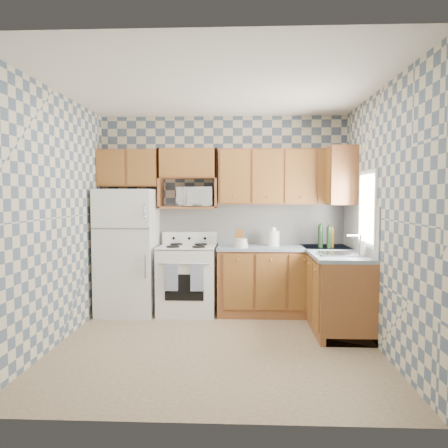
# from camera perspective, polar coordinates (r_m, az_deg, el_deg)

# --- Properties ---
(floor) EXTENTS (3.40, 3.40, 0.00)m
(floor) POSITION_cam_1_polar(r_m,az_deg,el_deg) (4.82, -1.02, -15.58)
(floor) COLOR #776148
(floor) RESTS_ON ground
(back_wall) EXTENTS (3.40, 0.02, 2.70)m
(back_wall) POSITION_cam_1_polar(r_m,az_deg,el_deg) (6.15, -0.12, 1.43)
(back_wall) COLOR slate
(back_wall) RESTS_ON ground
(right_wall) EXTENTS (0.02, 3.20, 2.70)m
(right_wall) POSITION_cam_1_polar(r_m,az_deg,el_deg) (4.77, 19.82, 0.58)
(right_wall) COLOR slate
(right_wall) RESTS_ON ground
(backsplash_back) EXTENTS (2.60, 0.02, 0.56)m
(backsplash_back) POSITION_cam_1_polar(r_m,az_deg,el_deg) (6.15, 3.61, 0.02)
(backsplash_back) COLOR silver
(backsplash_back) RESTS_ON back_wall
(backsplash_right) EXTENTS (0.02, 1.60, 0.56)m
(backsplash_right) POSITION_cam_1_polar(r_m,az_deg,el_deg) (5.54, 17.23, -0.53)
(backsplash_right) COLOR silver
(backsplash_right) RESTS_ON right_wall
(refrigerator) EXTENTS (0.75, 0.70, 1.68)m
(refrigerator) POSITION_cam_1_polar(r_m,az_deg,el_deg) (6.05, -12.46, -3.55)
(refrigerator) COLOR white
(refrigerator) RESTS_ON floor
(stove_body) EXTENTS (0.76, 0.65, 0.90)m
(stove_body) POSITION_cam_1_polar(r_m,az_deg,el_deg) (5.98, -4.80, -7.34)
(stove_body) COLOR white
(stove_body) RESTS_ON floor
(cooktop) EXTENTS (0.76, 0.65, 0.02)m
(cooktop) POSITION_cam_1_polar(r_m,az_deg,el_deg) (5.91, -4.83, -3.01)
(cooktop) COLOR silver
(cooktop) RESTS_ON stove_body
(backguard) EXTENTS (0.76, 0.08, 0.17)m
(backguard) POSITION_cam_1_polar(r_m,az_deg,el_deg) (6.17, -4.50, -1.84)
(backguard) COLOR white
(backguard) RESTS_ON cooktop
(dish_towel_left) EXTENTS (0.17, 0.02, 0.35)m
(dish_towel_left) POSITION_cam_1_polar(r_m,az_deg,el_deg) (5.64, -6.89, -6.92)
(dish_towel_left) COLOR navy
(dish_towel_left) RESTS_ON stove_body
(dish_towel_right) EXTENTS (0.17, 0.02, 0.35)m
(dish_towel_right) POSITION_cam_1_polar(r_m,az_deg,el_deg) (5.60, -3.55, -6.99)
(dish_towel_right) COLOR navy
(dish_towel_right) RESTS_ON stove_body
(base_cabinets_back) EXTENTS (1.75, 0.60, 0.88)m
(base_cabinets_back) POSITION_cam_1_polar(r_m,az_deg,el_deg) (5.98, 7.74, -7.46)
(base_cabinets_back) COLOR brown
(base_cabinets_back) RESTS_ON floor
(base_cabinets_right) EXTENTS (0.60, 1.60, 0.88)m
(base_cabinets_right) POSITION_cam_1_polar(r_m,az_deg,el_deg) (5.58, 14.17, -8.34)
(base_cabinets_right) COLOR brown
(base_cabinets_right) RESTS_ON floor
(countertop_back) EXTENTS (1.77, 0.63, 0.04)m
(countertop_back) POSITION_cam_1_polar(r_m,az_deg,el_deg) (5.90, 7.78, -3.08)
(countertop_back) COLOR slate
(countertop_back) RESTS_ON base_cabinets_back
(countertop_right) EXTENTS (0.63, 1.60, 0.04)m
(countertop_right) POSITION_cam_1_polar(r_m,az_deg,el_deg) (5.50, 14.19, -3.65)
(countertop_right) COLOR slate
(countertop_right) RESTS_ON base_cabinets_right
(upper_cabinets_back) EXTENTS (1.75, 0.33, 0.74)m
(upper_cabinets_back) POSITION_cam_1_polar(r_m,az_deg,el_deg) (6.01, 7.74, 6.11)
(upper_cabinets_back) COLOR brown
(upper_cabinets_back) RESTS_ON back_wall
(upper_cabinets_fridge) EXTENTS (0.82, 0.33, 0.50)m
(upper_cabinets_fridge) POSITION_cam_1_polar(r_m,az_deg,el_deg) (6.19, -12.29, 7.10)
(upper_cabinets_fridge) COLOR brown
(upper_cabinets_fridge) RESTS_ON back_wall
(upper_cabinets_right) EXTENTS (0.33, 0.70, 0.74)m
(upper_cabinets_right) POSITION_cam_1_polar(r_m,az_deg,el_deg) (5.93, 14.78, 6.06)
(upper_cabinets_right) COLOR brown
(upper_cabinets_right) RESTS_ON right_wall
(microwave_shelf) EXTENTS (0.80, 0.33, 0.03)m
(microwave_shelf) POSITION_cam_1_polar(r_m,az_deg,el_deg) (6.03, -4.66, 2.18)
(microwave_shelf) COLOR brown
(microwave_shelf) RESTS_ON back_wall
(microwave) EXTENTS (0.48, 0.33, 0.27)m
(microwave) POSITION_cam_1_polar(r_m,az_deg,el_deg) (6.00, -3.76, 3.59)
(microwave) COLOR white
(microwave) RESTS_ON microwave_shelf
(sink) EXTENTS (0.48, 0.40, 0.03)m
(sink) POSITION_cam_1_polar(r_m,az_deg,el_deg) (5.16, 15.04, -3.86)
(sink) COLOR #B7B7BC
(sink) RESTS_ON countertop_right
(window) EXTENTS (0.02, 0.66, 0.86)m
(window) POSITION_cam_1_polar(r_m,az_deg,el_deg) (5.19, 18.21, 1.95)
(window) COLOR white
(window) RESTS_ON right_wall
(bottle_0) EXTENTS (0.06, 0.06, 0.29)m
(bottle_0) POSITION_cam_1_polar(r_m,az_deg,el_deg) (5.78, 12.48, -1.61)
(bottle_0) COLOR black
(bottle_0) RESTS_ON countertop_back
(bottle_1) EXTENTS (0.06, 0.06, 0.27)m
(bottle_1) POSITION_cam_1_polar(r_m,az_deg,el_deg) (5.74, 13.56, -1.76)
(bottle_1) COLOR black
(bottle_1) RESTS_ON countertop_back
(bottle_2) EXTENTS (0.06, 0.06, 0.25)m
(bottle_2) POSITION_cam_1_polar(r_m,az_deg,el_deg) (5.85, 13.86, -1.76)
(bottle_2) COLOR #5C3E0A
(bottle_2) RESTS_ON countertop_back
(knife_block) EXTENTS (0.11, 0.11, 0.23)m
(knife_block) POSITION_cam_1_polar(r_m,az_deg,el_deg) (5.84, 2.02, -1.81)
(knife_block) COLOR brown
(knife_block) RESTS_ON countertop_back
(electric_kettle) EXTENTS (0.16, 0.16, 0.20)m
(electric_kettle) POSITION_cam_1_polar(r_m,az_deg,el_deg) (5.91, 6.48, -1.89)
(electric_kettle) COLOR white
(electric_kettle) RESTS_ON countertop_back
(food_containers) EXTENTS (0.17, 0.17, 0.12)m
(food_containers) POSITION_cam_1_polar(r_m,az_deg,el_deg) (5.68, 2.26, -2.51)
(food_containers) COLOR silver
(food_containers) RESTS_ON countertop_back
(soap_bottle) EXTENTS (0.06, 0.06, 0.17)m
(soap_bottle) POSITION_cam_1_polar(r_m,az_deg,el_deg) (5.10, 17.72, -3.08)
(soap_bottle) COLOR silver
(soap_bottle) RESTS_ON countertop_right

